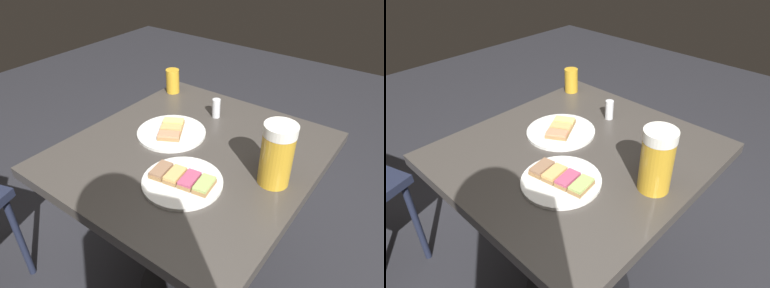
# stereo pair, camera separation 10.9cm
# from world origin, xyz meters

# --- Properties ---
(ground_plane) EXTENTS (6.00, 6.00, 0.00)m
(ground_plane) POSITION_xyz_m (0.00, 0.00, 0.00)
(ground_plane) COLOR #28282D
(cafe_table) EXTENTS (0.79, 0.75, 0.71)m
(cafe_table) POSITION_xyz_m (0.00, 0.00, 0.57)
(cafe_table) COLOR black
(cafe_table) RESTS_ON ground_plane
(plate_near) EXTENTS (0.23, 0.23, 0.03)m
(plate_near) POSITION_xyz_m (0.15, 0.08, 0.72)
(plate_near) COLOR white
(plate_near) RESTS_ON cafe_table
(plate_far) EXTENTS (0.23, 0.23, 0.03)m
(plate_far) POSITION_xyz_m (-0.03, -0.11, 0.72)
(plate_far) COLOR white
(plate_far) RESTS_ON cafe_table
(beer_mug) EXTENTS (0.13, 0.12, 0.18)m
(beer_mug) POSITION_xyz_m (-0.01, 0.27, 0.81)
(beer_mug) COLOR gold
(beer_mug) RESTS_ON cafe_table
(beer_glass_small) EXTENTS (0.05, 0.05, 0.10)m
(beer_glass_small) POSITION_xyz_m (-0.30, -0.32, 0.76)
(beer_glass_small) COLOR gold
(beer_glass_small) RESTS_ON cafe_table
(salt_shaker) EXTENTS (0.03, 0.03, 0.07)m
(salt_shaker) POSITION_xyz_m (-0.22, -0.06, 0.75)
(salt_shaker) COLOR silver
(salt_shaker) RESTS_ON cafe_table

